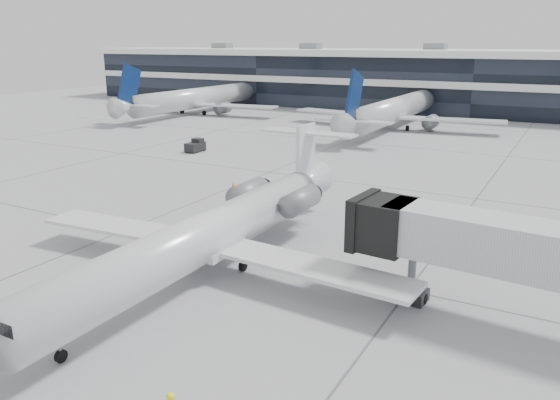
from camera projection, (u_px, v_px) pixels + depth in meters
The scene contains 8 objects.
ground at pixel (247, 256), 33.37m from camera, with size 220.00×220.00×0.00m, color gray.
terminal at pixel (483, 85), 100.92m from camera, with size 170.00×22.00×10.00m, color black.
bg_jet_left at pixel (200, 113), 100.50m from camera, with size 32.00×40.00×9.60m, color silver, non-canonical shape.
bg_jet_center at pixel (395, 128), 83.33m from camera, with size 32.00×40.00×9.60m, color silver, non-canonical shape.
regional_jet at pixel (209, 234), 30.32m from camera, with size 23.98×29.78×6.90m.
jet_bridge at pixel (547, 255), 23.46m from camera, with size 16.28×4.49×5.22m.
traffic_cone at pixel (233, 185), 48.81m from camera, with size 0.51×0.51×0.58m.
far_tug at pixel (196, 146), 64.99m from camera, with size 1.46×2.45×1.55m.
Camera 1 is at (16.78, -26.25, 12.60)m, focal length 35.00 mm.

